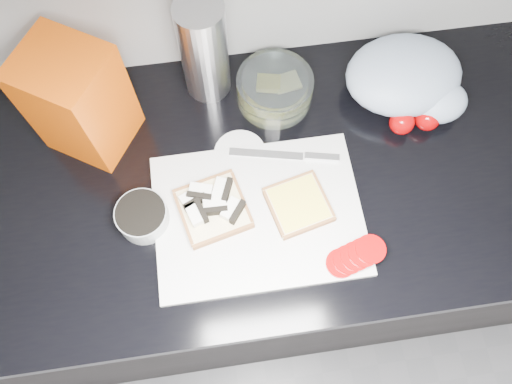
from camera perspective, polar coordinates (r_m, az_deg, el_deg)
base_cabinet at (r=1.45m, az=3.14°, el=-5.26°), size 3.50×0.60×0.86m
countertop at (r=1.04m, az=4.40°, el=2.24°), size 3.50×0.64×0.04m
cutting_board at (r=0.97m, az=0.25°, el=-2.63°), size 0.40×0.30×0.01m
bread_left at (r=0.96m, az=-5.04°, el=-1.72°), size 0.16×0.16×0.04m
bread_right at (r=0.97m, az=4.88°, el=-1.44°), size 0.14×0.14×0.02m
tomato_slices at (r=0.94m, az=11.32°, el=-7.22°), size 0.13×0.08×0.02m
knife at (r=1.01m, az=4.84°, el=4.14°), size 0.22×0.06×0.01m
seed_tub at (r=0.97m, az=-12.85°, el=-2.71°), size 0.10×0.10×0.05m
tub_lid at (r=1.03m, az=-1.85°, el=4.45°), size 0.14×0.14×0.01m
glass_bowl at (r=1.07m, az=2.14°, el=11.65°), size 0.16×0.16×0.07m
bread_bag at (r=1.01m, az=-19.61°, el=9.77°), size 0.20×0.20×0.24m
steel_canister at (r=1.03m, az=-5.98°, el=15.78°), size 0.10×0.10×0.23m
grocery_bag at (r=1.11m, az=17.03°, el=12.28°), size 0.26×0.22×0.11m
whole_tomatoes at (r=1.09m, az=17.69°, el=7.80°), size 0.11×0.05×0.05m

